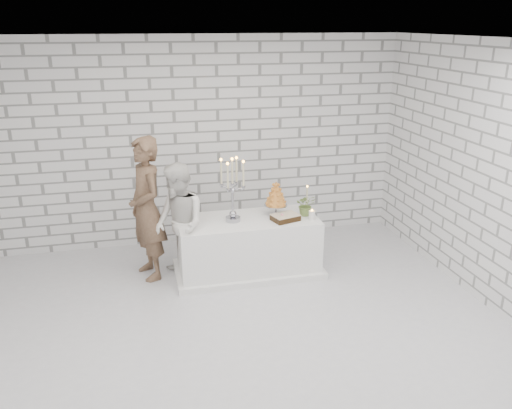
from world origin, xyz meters
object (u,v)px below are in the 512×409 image
object	(u,v)px
cake_table	(248,246)
bride	(179,225)
croquembouche	(276,198)
groom	(147,209)
candelabra	(233,190)

from	to	relation	value
cake_table	bride	distance (m)	0.97
croquembouche	bride	bearing A→B (deg)	-175.28
bride	croquembouche	bearing A→B (deg)	79.36
cake_table	croquembouche	distance (m)	0.72
cake_table	groom	bearing A→B (deg)	171.07
cake_table	bride	bearing A→B (deg)	-177.06
groom	cake_table	bearing A→B (deg)	63.19
croquembouche	groom	bearing A→B (deg)	175.19
cake_table	bride	size ratio (longest dim) A/B	1.16
bride	candelabra	distance (m)	0.79
bride	groom	bearing A→B (deg)	-138.40
groom	bride	bearing A→B (deg)	39.07
candelabra	croquembouche	size ratio (longest dim) A/B	1.79
bride	candelabra	world-z (taller)	candelabra
groom	bride	world-z (taller)	groom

